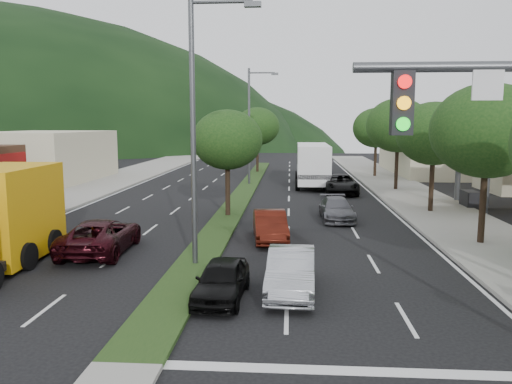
# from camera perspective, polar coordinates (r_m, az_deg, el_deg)

# --- Properties ---
(ground) EXTENTS (160.00, 160.00, 0.00)m
(ground) POSITION_cam_1_polar(r_m,az_deg,el_deg) (12.04, -14.52, -18.90)
(ground) COLOR black
(ground) RESTS_ON ground
(sidewalk_right) EXTENTS (5.00, 90.00, 0.15)m
(sidewalk_right) POSITION_cam_1_polar(r_m,az_deg,el_deg) (36.67, 17.99, -0.81)
(sidewalk_right) COLOR gray
(sidewalk_right) RESTS_ON ground
(sidewalk_left) EXTENTS (6.00, 90.00, 0.15)m
(sidewalk_left) POSITION_cam_1_polar(r_m,az_deg,el_deg) (39.23, -21.09, -0.40)
(sidewalk_left) COLOR gray
(sidewalk_left) RESTS_ON ground
(median) EXTENTS (1.60, 56.00, 0.12)m
(median) POSITION_cam_1_polar(r_m,az_deg,el_deg) (38.70, -1.39, -0.00)
(median) COLOR #1B3714
(median) RESTS_ON ground
(bldg_left_far) EXTENTS (9.00, 14.00, 4.60)m
(bldg_left_far) POSITION_cam_1_polar(r_m,az_deg,el_deg) (49.69, -23.14, 3.71)
(bldg_left_far) COLOR beige
(bldg_left_far) RESTS_ON ground
(bldg_right_far) EXTENTS (10.00, 16.00, 5.20)m
(bldg_right_far) POSITION_cam_1_polar(r_m,az_deg,el_deg) (56.53, 20.36, 4.59)
(bldg_right_far) COLOR beige
(bldg_right_far) RESTS_ON ground
(tree_r_b) EXTENTS (4.80, 4.80, 6.94)m
(tree_r_b) POSITION_cam_1_polar(r_m,az_deg,el_deg) (23.72, 24.93, 6.34)
(tree_r_b) COLOR black
(tree_r_b) RESTS_ON sidewalk_right
(tree_r_c) EXTENTS (4.40, 4.40, 6.48)m
(tree_r_c) POSITION_cam_1_polar(r_m,az_deg,el_deg) (31.33, 19.67, 6.29)
(tree_r_c) COLOR black
(tree_r_c) RESTS_ON sidewalk_right
(tree_r_d) EXTENTS (5.00, 5.00, 7.17)m
(tree_r_d) POSITION_cam_1_polar(r_m,az_deg,el_deg) (41.04, 15.92, 7.32)
(tree_r_d) COLOR black
(tree_r_d) RESTS_ON sidewalk_right
(tree_r_e) EXTENTS (4.60, 4.60, 6.71)m
(tree_r_e) POSITION_cam_1_polar(r_m,az_deg,el_deg) (50.87, 13.58, 7.13)
(tree_r_e) COLOR black
(tree_r_e) RESTS_ON sidewalk_right
(tree_med_near) EXTENTS (4.00, 4.00, 6.02)m
(tree_med_near) POSITION_cam_1_polar(r_m,az_deg,el_deg) (28.41, -3.30, 5.97)
(tree_med_near) COLOR black
(tree_med_near) RESTS_ON median
(tree_med_far) EXTENTS (4.80, 4.80, 6.94)m
(tree_med_far) POSITION_cam_1_polar(r_m,az_deg,el_deg) (54.28, 0.16, 7.51)
(tree_med_far) COLOR black
(tree_med_far) RESTS_ON median
(streetlight_near) EXTENTS (2.60, 0.25, 10.00)m
(streetlight_near) POSITION_cam_1_polar(r_m,az_deg,el_deg) (18.47, -6.61, 8.48)
(streetlight_near) COLOR #47494C
(streetlight_near) RESTS_ON ground
(streetlight_mid) EXTENTS (2.60, 0.25, 10.00)m
(streetlight_mid) POSITION_cam_1_polar(r_m,az_deg,el_deg) (43.30, -0.53, 8.17)
(streetlight_mid) COLOR #47494C
(streetlight_mid) RESTS_ON ground
(sedan_silver) EXTENTS (1.60, 4.25, 1.39)m
(sedan_silver) POSITION_cam_1_polar(r_m,az_deg,el_deg) (16.10, 4.02, -9.04)
(sedan_silver) COLOR #A9ABB0
(sedan_silver) RESTS_ON ground
(suv_maroon) EXTENTS (2.58, 5.24, 1.43)m
(suv_maroon) POSITION_cam_1_polar(r_m,az_deg,el_deg) (21.82, -17.29, -4.80)
(suv_maroon) COLOR black
(suv_maroon) RESTS_ON ground
(car_queue_a) EXTENTS (1.63, 3.63, 1.21)m
(car_queue_a) POSITION_cam_1_polar(r_m,az_deg,el_deg) (15.55, -3.94, -9.99)
(car_queue_a) COLOR black
(car_queue_a) RESTS_ON ground
(car_queue_b) EXTENTS (1.87, 4.31, 1.24)m
(car_queue_b) POSITION_cam_1_polar(r_m,az_deg,el_deg) (28.16, 9.19, -1.94)
(car_queue_b) COLOR #56565C
(car_queue_b) RESTS_ON ground
(car_queue_c) EXTENTS (1.89, 4.28, 1.37)m
(car_queue_c) POSITION_cam_1_polar(r_m,az_deg,el_deg) (22.98, 1.62, -3.90)
(car_queue_c) COLOR #47140B
(car_queue_c) RESTS_ON ground
(car_queue_d) EXTENTS (2.45, 5.29, 1.47)m
(car_queue_d) POSITION_cam_1_polar(r_m,az_deg,el_deg) (38.75, 9.65, 0.90)
(car_queue_d) COLOR black
(car_queue_d) RESTS_ON ground
(motorhome) EXTENTS (3.01, 9.30, 3.56)m
(motorhome) POSITION_cam_1_polar(r_m,az_deg,el_deg) (43.15, 6.50, 3.22)
(motorhome) COLOR white
(motorhome) RESTS_ON ground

